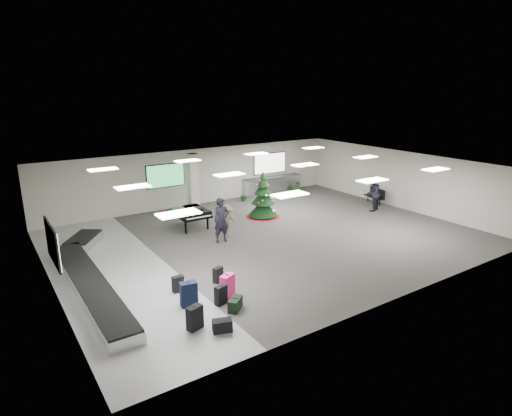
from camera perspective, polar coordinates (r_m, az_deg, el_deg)
ground at (r=19.42m, az=1.70°, el=-3.97°), size 18.00×18.00×0.00m
room_envelope at (r=19.08m, az=-0.35°, el=2.98°), size 18.02×14.02×3.21m
baggage_carousel at (r=16.34m, az=-21.41°, el=-8.29°), size 2.28×9.71×0.43m
service_counter at (r=27.26m, az=2.20°, el=3.09°), size 4.05×0.65×1.08m
suitcase_0 at (r=12.51m, az=-8.17°, el=-14.27°), size 0.51×0.37×0.73m
suitcase_1 at (r=13.71m, az=-4.71°, el=-11.49°), size 0.44×0.32×0.64m
pink_suitcase at (r=14.09m, az=-3.84°, el=-10.33°), size 0.56×0.46×0.79m
suitcase_3 at (r=15.15m, az=-5.09°, el=-8.84°), size 0.42×0.33×0.57m
navy_suitcase at (r=13.69m, az=-8.96°, el=-11.27°), size 0.56×0.38×0.82m
green_duffel at (r=13.42m, az=-2.79°, el=-12.68°), size 0.63×0.59×0.41m
suitcase_8 at (r=14.66m, az=-10.36°, el=-9.94°), size 0.38×0.23×0.57m
black_duffel at (r=12.40m, az=-4.52°, el=-15.38°), size 0.61×0.46×0.37m
christmas_tree at (r=22.27m, az=0.94°, el=1.01°), size 1.78×1.78×2.55m
grand_piano at (r=20.72m, az=-8.66°, el=-0.64°), size 1.49×1.88×1.07m
bench at (r=25.88m, az=15.60°, el=1.72°), size 0.80×1.49×0.90m
traveler_a at (r=18.67m, az=-4.62°, el=-1.62°), size 0.76×0.53×1.99m
traveler_b at (r=19.32m, az=-3.85°, el=-1.73°), size 1.07×0.75×1.52m
traveler_bench at (r=24.15m, az=15.31°, el=1.89°), size 1.17×1.05×1.96m
potted_plant_left at (r=25.43m, az=-1.62°, el=1.79°), size 0.51×0.45×0.78m
potted_plant_right at (r=27.64m, az=5.61°, el=2.79°), size 0.54×0.54×0.71m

